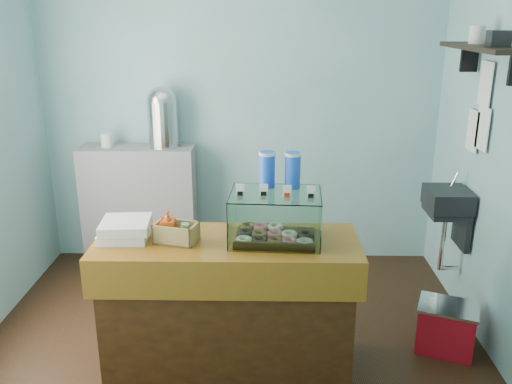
{
  "coord_description": "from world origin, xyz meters",
  "views": [
    {
      "loc": [
        0.23,
        -3.26,
        2.2
      ],
      "look_at": [
        0.17,
        -0.15,
        1.18
      ],
      "focal_mm": 38.0,
      "sensor_mm": 36.0,
      "label": 1
    }
  ],
  "objects_px": {
    "counter": "(228,306)",
    "coffee_urn": "(163,115)",
    "red_cooler": "(446,327)",
    "display_case": "(275,212)"
  },
  "relations": [
    {
      "from": "counter",
      "to": "display_case",
      "type": "height_order",
      "value": "display_case"
    },
    {
      "from": "counter",
      "to": "coffee_urn",
      "type": "height_order",
      "value": "coffee_urn"
    },
    {
      "from": "counter",
      "to": "coffee_urn",
      "type": "xyz_separation_m",
      "value": [
        -0.65,
        1.59,
        0.92
      ]
    },
    {
      "from": "display_case",
      "to": "coffee_urn",
      "type": "xyz_separation_m",
      "value": [
        -0.95,
        1.54,
        0.31
      ]
    },
    {
      "from": "display_case",
      "to": "red_cooler",
      "type": "bearing_deg",
      "value": 12.22
    },
    {
      "from": "coffee_urn",
      "to": "red_cooler",
      "type": "relative_size",
      "value": 1.13
    },
    {
      "from": "display_case",
      "to": "coffee_urn",
      "type": "relative_size",
      "value": 1.07
    },
    {
      "from": "counter",
      "to": "coffee_urn",
      "type": "distance_m",
      "value": 1.95
    },
    {
      "from": "counter",
      "to": "red_cooler",
      "type": "height_order",
      "value": "counter"
    },
    {
      "from": "red_cooler",
      "to": "coffee_urn",
      "type": "bearing_deg",
      "value": 168.51
    }
  ]
}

